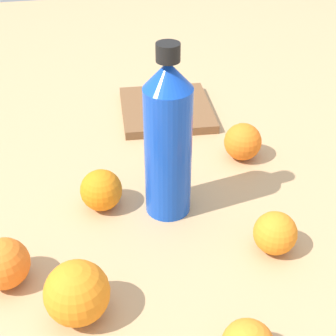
% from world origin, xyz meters
% --- Properties ---
extents(ground_plane, '(2.40, 2.40, 0.00)m').
position_xyz_m(ground_plane, '(0.00, 0.00, 0.00)').
color(ground_plane, tan).
extents(water_bottle, '(0.07, 0.07, 0.28)m').
position_xyz_m(water_bottle, '(-0.02, 0.01, 0.13)').
color(water_bottle, blue).
rests_on(water_bottle, ground_plane).
extents(orange_0, '(0.08, 0.08, 0.08)m').
position_xyz_m(orange_0, '(-0.21, 0.16, 0.04)').
color(orange_0, orange).
rests_on(orange_0, ground_plane).
extents(orange_1, '(0.07, 0.07, 0.07)m').
position_xyz_m(orange_1, '(0.00, 0.12, 0.03)').
color(orange_1, orange).
rests_on(orange_1, ground_plane).
extents(orange_2, '(0.07, 0.07, 0.07)m').
position_xyz_m(orange_2, '(-0.14, 0.26, 0.04)').
color(orange_2, orange).
rests_on(orange_2, ground_plane).
extents(orange_4, '(0.07, 0.07, 0.07)m').
position_xyz_m(orange_4, '(0.10, -0.15, 0.03)').
color(orange_4, orange).
rests_on(orange_4, ground_plane).
extents(orange_5, '(0.06, 0.06, 0.06)m').
position_xyz_m(orange_5, '(-0.14, -0.13, 0.03)').
color(orange_5, orange).
rests_on(orange_5, ground_plane).
extents(cutting_board, '(0.21, 0.20, 0.02)m').
position_xyz_m(cutting_board, '(0.30, -0.04, 0.01)').
color(cutting_board, brown).
rests_on(cutting_board, ground_plane).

